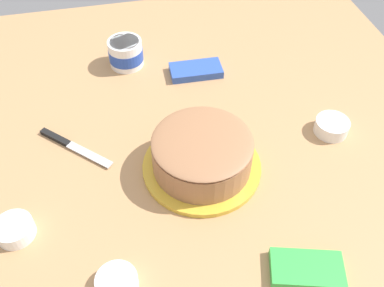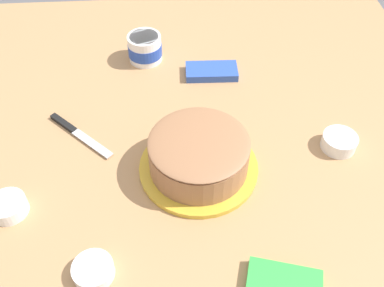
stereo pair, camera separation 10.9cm
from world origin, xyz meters
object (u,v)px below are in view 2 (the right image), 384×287
object	(u,v)px
candy_box_upper	(284,284)
frosting_tub	(145,48)
frosted_cake	(199,156)
candy_box_lower	(212,71)
spreading_knife	(75,131)
sprinkle_bowl_rainbow	(8,206)
sprinkle_bowl_orange	(339,142)
sprinkle_bowl_blue	(93,270)

from	to	relation	value
candy_box_upper	frosting_tub	bearing A→B (deg)	-54.34
frosted_cake	candy_box_lower	bearing A→B (deg)	-100.55
frosting_tub	spreading_knife	world-z (taller)	frosting_tub
sprinkle_bowl_rainbow	sprinkle_bowl_orange	bearing A→B (deg)	-169.91
sprinkle_bowl_orange	candy_box_upper	world-z (taller)	sprinkle_bowl_orange
frosting_tub	candy_box_upper	xyz separation A→B (m)	(-0.28, 0.79, -0.03)
sprinkle_bowl_orange	sprinkle_bowl_blue	distance (m)	0.69
frosting_tub	sprinkle_bowl_blue	size ratio (longest dim) A/B	1.25
sprinkle_bowl_orange	candy_box_lower	size ratio (longest dim) A/B	0.57
frosted_cake	candy_box_upper	distance (m)	0.35
frosted_cake	sprinkle_bowl_orange	size ratio (longest dim) A/B	3.28
spreading_knife	candy_box_lower	world-z (taller)	candy_box_lower
spreading_knife	sprinkle_bowl_rainbow	world-z (taller)	sprinkle_bowl_rainbow
frosted_cake	candy_box_upper	size ratio (longest dim) A/B	1.99
spreading_knife	sprinkle_bowl_rainbow	xyz separation A→B (m)	(0.12, 0.24, 0.01)
sprinkle_bowl_blue	spreading_knife	bearing A→B (deg)	-78.19
spreading_knife	sprinkle_bowl_blue	bearing A→B (deg)	101.81
sprinkle_bowl_orange	candy_box_upper	bearing A→B (deg)	58.75
frosting_tub	spreading_knife	xyz separation A→B (m)	(0.19, 0.32, -0.04)
sprinkle_bowl_blue	sprinkle_bowl_rainbow	bearing A→B (deg)	-39.19
sprinkle_bowl_rainbow	spreading_knife	bearing A→B (deg)	-116.36
frosted_cake	sprinkle_bowl_rainbow	size ratio (longest dim) A/B	3.45
candy_box_upper	candy_box_lower	bearing A→B (deg)	-67.65
sprinkle_bowl_blue	sprinkle_bowl_rainbow	distance (m)	0.27
sprinkle_bowl_rainbow	candy_box_upper	size ratio (longest dim) A/B	0.58
candy_box_lower	candy_box_upper	world-z (taller)	same
sprinkle_bowl_orange	sprinkle_bowl_rainbow	size ratio (longest dim) A/B	1.05
frosting_tub	sprinkle_bowl_rainbow	size ratio (longest dim) A/B	1.25
sprinkle_bowl_rainbow	sprinkle_bowl_blue	bearing A→B (deg)	140.81
candy_box_lower	candy_box_upper	xyz separation A→B (m)	(-0.08, 0.70, -0.00)
spreading_knife	frosted_cake	bearing A→B (deg)	155.29
frosting_tub	candy_box_upper	size ratio (longest dim) A/B	0.72
sprinkle_bowl_orange	spreading_knife	bearing A→B (deg)	-8.09
candy_box_lower	sprinkle_bowl_orange	bearing A→B (deg)	134.58
sprinkle_bowl_blue	candy_box_lower	size ratio (longest dim) A/B	0.54
sprinkle_bowl_blue	candy_box_lower	xyz separation A→B (m)	(-0.31, -0.64, -0.00)
sprinkle_bowl_rainbow	candy_box_upper	world-z (taller)	sprinkle_bowl_rainbow
frosting_tub	sprinkle_bowl_blue	bearing A→B (deg)	81.95
sprinkle_bowl_blue	candy_box_upper	xyz separation A→B (m)	(-0.39, 0.05, -0.00)
candy_box_lower	frosted_cake	bearing A→B (deg)	81.16
frosting_tub	sprinkle_bowl_rainbow	xyz separation A→B (m)	(0.31, 0.57, -0.02)
spreading_knife	candy_box_upper	xyz separation A→B (m)	(-0.47, 0.47, 0.01)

